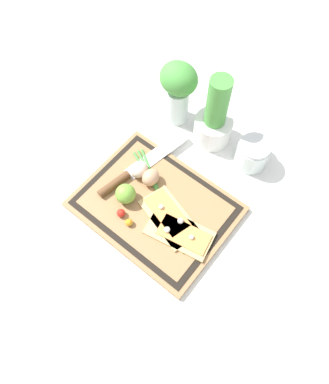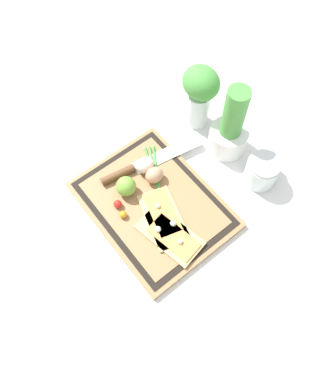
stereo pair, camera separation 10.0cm
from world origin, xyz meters
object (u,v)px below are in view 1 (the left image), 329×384
Objects in this scene: knife at (130,173)px; herb_pot at (214,120)px; herb_glass at (178,88)px; egg_pink at (139,169)px; sauce_jar at (252,155)px; cherry_tomato_yellow at (129,222)px; lime at (126,194)px; pizza_slice_far at (169,216)px; cherry_tomato_red at (121,213)px; pizza_slice_near at (180,233)px; egg_brown at (151,177)px.

herb_pot reaches higher than knife.
herb_pot is 1.13× the size of herb_glass.
sauce_jar reaches higher than egg_pink.
herb_pot reaches higher than cherry_tomato_yellow.
lime is 0.26× the size of herb_glass.
herb_pot is (0.08, 0.24, 0.04)m from egg_pink.
sauce_jar reaches higher than pizza_slice_far.
sauce_jar is (0.17, 0.37, 0.01)m from cherry_tomato_red.
herb_pot reaches higher than cherry_tomato_red.
pizza_slice_near and pizza_slice_far have the same top height.
cherry_tomato_red is 0.37m from herb_pot.
pizza_slice_near is 3.50× the size of egg_pink.
cherry_tomato_yellow is (0.04, -0.13, -0.01)m from egg_brown.
sauce_jar reaches higher than knife.
cherry_tomato_red is at bearing -95.09° from herb_pot.
knife is 0.28m from herb_pot.
cherry_tomato_red is at bearing -75.27° from herb_glass.
pizza_slice_near is 0.31m from sauce_jar.
herb_glass is (-0.13, -0.00, 0.04)m from herb_pot.
pizza_slice_near is 0.98× the size of pizza_slice_far.
herb_pot is (0.05, 0.32, 0.03)m from lime.
egg_pink is at bearing 160.09° from pizza_slice_far.
pizza_slice_near is 0.78× the size of herb_pot.
herb_pot reaches higher than pizza_slice_far.
sauce_jar is 0.44× the size of herb_glass.
egg_brown reaches higher than pizza_slice_far.
herb_glass reaches higher than lime.
cherry_tomato_red is 0.24× the size of sauce_jar.
cherry_tomato_yellow is at bearing -10.88° from cherry_tomato_red.
pizza_slice_near is 0.34m from herb_pot.
pizza_slice_far reaches higher than cherry_tomato_red.
pizza_slice_far is at bearing 35.72° from cherry_tomato_red.
cherry_tomato_red is at bearing -160.37° from pizza_slice_near.
knife is 0.06m from egg_brown.
cherry_tomato_yellow is 0.38m from herb_pot.
herb_glass is (-0.27, -0.00, 0.09)m from sauce_jar.
egg_pink is at bearing -179.77° from egg_brown.
knife is 0.08m from lime.
lime is at bearing -101.95° from egg_brown.
pizza_slice_far is 0.59× the size of knife.
pizza_slice_far is 2.04× the size of sauce_jar.
cherry_tomato_yellow is (-0.07, -0.08, 0.00)m from pizza_slice_far.
herb_glass is at bearing 97.16° from knife.
herb_pot is at bearing 80.44° from lime.
egg_brown reaches higher than knife.
sauce_jar is (0.14, 0.37, 0.01)m from cherry_tomato_yellow.
pizza_slice_far is 3.56× the size of egg_brown.
egg_brown is 0.04m from egg_pink.
sauce_jar is 0.28m from herb_glass.
herb_glass reaches higher than sauce_jar.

